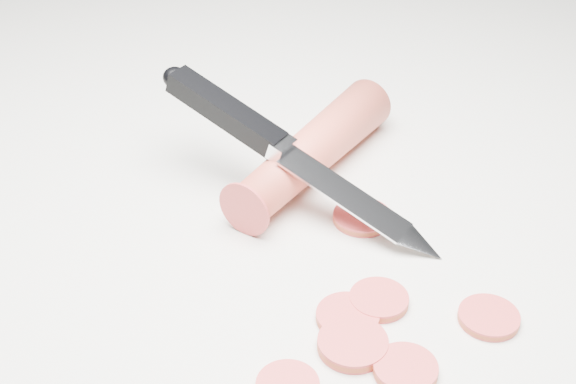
{
  "coord_description": "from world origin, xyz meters",
  "views": [
    {
      "loc": [
        -0.06,
        -0.42,
        0.34
      ],
      "look_at": [
        -0.04,
        0.04,
        0.02
      ],
      "focal_mm": 50.0,
      "sensor_mm": 36.0,
      "label": 1
    }
  ],
  "objects": [
    {
      "name": "ground",
      "position": [
        0.0,
        0.0,
        0.0
      ],
      "size": [
        2.4,
        2.4,
        0.0
      ],
      "primitive_type": "plane",
      "color": "silver",
      "rests_on": "ground"
    },
    {
      "name": "kitchen_knife",
      "position": [
        -0.04,
        0.05,
        0.04
      ],
      "size": [
        0.21,
        0.15,
        0.08
      ],
      "primitive_type": null,
      "color": "silver",
      "rests_on": "ground"
    },
    {
      "name": "carrot_slice_4",
      "position": [
        0.01,
        -0.06,
        0.0
      ],
      "size": [
        0.04,
        0.04,
        0.01
      ],
      "primitive_type": "cylinder",
      "color": "red",
      "rests_on": "ground"
    },
    {
      "name": "carrot_slice_3",
      "position": [
        0.07,
        -0.07,
        0.0
      ],
      "size": [
        0.04,
        0.04,
        0.01
      ],
      "primitive_type": "cylinder",
      "color": "red",
      "rests_on": "ground"
    },
    {
      "name": "carrot_slice_0",
      "position": [
        -0.01,
        -0.07,
        0.0
      ],
      "size": [
        0.04,
        0.04,
        0.01
      ],
      "primitive_type": "cylinder",
      "color": "red",
      "rests_on": "ground"
    },
    {
      "name": "carrot",
      "position": [
        -0.02,
        0.09,
        0.02
      ],
      "size": [
        0.13,
        0.17,
        0.04
      ],
      "primitive_type": "cylinder",
      "rotation": [
        1.57,
        0.0,
        -0.6
      ],
      "color": "#D84635",
      "rests_on": "ground"
    },
    {
      "name": "carrot_slice_6",
      "position": [
        0.02,
        -0.11,
        0.0
      ],
      "size": [
        0.04,
        0.04,
        0.01
      ],
      "primitive_type": "cylinder",
      "color": "red",
      "rests_on": "ground"
    },
    {
      "name": "carrot_slice_5",
      "position": [
        0.01,
        0.03,
        0.0
      ],
      "size": [
        0.04,
        0.04,
        0.01
      ],
      "primitive_type": "cylinder",
      "color": "red",
      "rests_on": "ground"
    },
    {
      "name": "carrot_slice_2",
      "position": [
        -0.01,
        -0.09,
        0.0
      ],
      "size": [
        0.04,
        0.04,
        0.01
      ],
      "primitive_type": "cylinder",
      "color": "red",
      "rests_on": "ground"
    }
  ]
}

